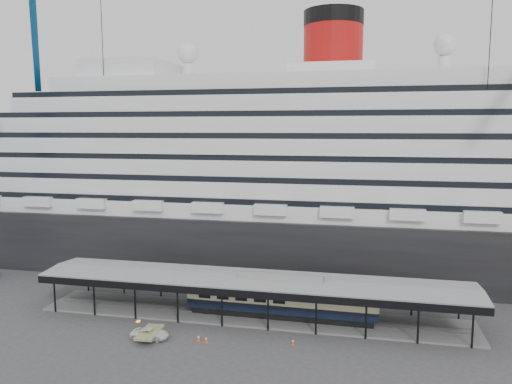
% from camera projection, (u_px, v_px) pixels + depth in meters
% --- Properties ---
extents(ground, '(200.00, 200.00, 0.00)m').
position_uv_depth(ground, '(243.00, 331.00, 60.10)').
color(ground, '#37373A').
rests_on(ground, ground).
extents(cruise_ship, '(130.00, 30.00, 43.90)m').
position_uv_depth(cruise_ship, '(286.00, 162.00, 88.76)').
color(cruise_ship, black).
rests_on(cruise_ship, ground).
extents(platform_canopy, '(56.00, 9.18, 5.30)m').
position_uv_depth(platform_canopy, '(252.00, 299.00, 64.64)').
color(platform_canopy, slate).
rests_on(platform_canopy, ground).
extents(port_truck, '(4.51, 2.27, 1.22)m').
position_uv_depth(port_truck, '(150.00, 334.00, 57.88)').
color(port_truck, silver).
rests_on(port_truck, ground).
extents(pullman_carriage, '(24.47, 3.60, 23.97)m').
position_uv_depth(pullman_carriage, '(281.00, 297.00, 63.77)').
color(pullman_carriage, black).
rests_on(pullman_carriage, ground).
extents(traffic_cone_left, '(0.51, 0.51, 0.79)m').
position_uv_depth(traffic_cone_left, '(198.00, 338.00, 57.25)').
color(traffic_cone_left, '#F2480D').
rests_on(traffic_cone_left, ground).
extents(traffic_cone_mid, '(0.39, 0.39, 0.76)m').
position_uv_depth(traffic_cone_mid, '(206.00, 339.00, 56.91)').
color(traffic_cone_mid, '#E2500C').
rests_on(traffic_cone_mid, ground).
extents(traffic_cone_right, '(0.39, 0.39, 0.72)m').
position_uv_depth(traffic_cone_right, '(293.00, 342.00, 56.30)').
color(traffic_cone_right, '#CF450B').
rests_on(traffic_cone_right, ground).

